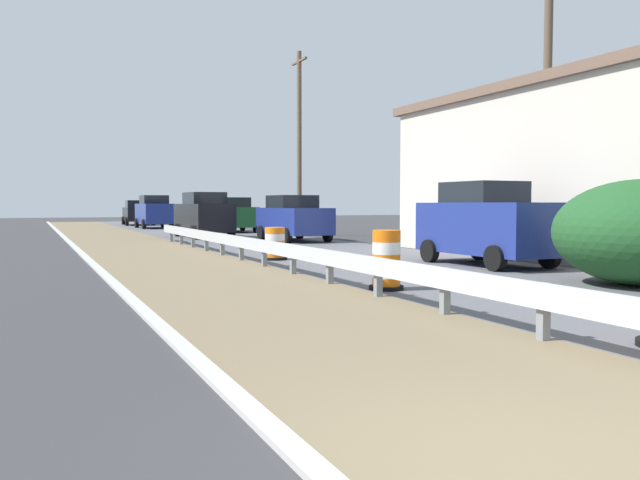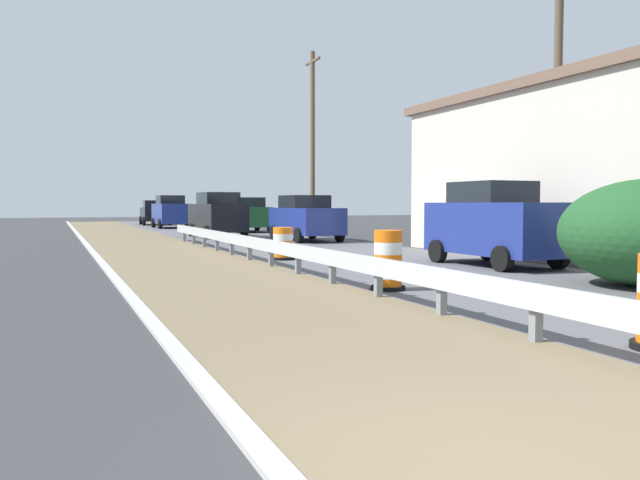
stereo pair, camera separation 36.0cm
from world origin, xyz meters
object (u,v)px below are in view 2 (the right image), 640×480
Objects in this scene: traffic_barrel_close at (388,263)px; utility_pole_mid at (313,141)px; car_trailing_near_lane at (248,215)px; car_lead_far_lane at (217,215)px; car_distant_a at (495,224)px; car_mid_far_lane at (306,218)px; car_lead_near_lane at (155,213)px; utility_pole_near at (557,93)px; traffic_barrel_mid at (283,245)px; car_trailing_far_lane at (170,212)px.

traffic_barrel_close is 21.15m from utility_pole_mid.
car_trailing_near_lane is 7.62m from utility_pole_mid.
car_lead_far_lane is 17.60m from car_distant_a.
car_lead_far_lane is 1.13× the size of car_distant_a.
car_mid_far_lane is at bearing 74.26° from traffic_barrel_close.
car_lead_near_lane is at bearing -1.62° from car_lead_far_lane.
utility_pole_mid reaches higher than car_distant_a.
utility_pole_near reaches higher than car_lead_far_lane.
car_mid_far_lane reaches higher than traffic_barrel_close.
utility_pole_mid is at bearing 174.00° from car_distant_a.
car_lead_far_lane is 18.36m from utility_pole_near.
car_mid_far_lane is (4.18, 8.94, 0.59)m from traffic_barrel_mid.
utility_pole_near reaches higher than car_lead_near_lane.
car_lead_near_lane is at bearing -165.80° from car_trailing_near_lane.
traffic_barrel_close is 33.92m from car_trailing_far_lane.
car_distant_a reaches higher than car_mid_far_lane.
traffic_barrel_mid is at bearing -11.34° from car_trailing_near_lane.
car_lead_far_lane is 5.35m from car_mid_far_lane.
car_trailing_near_lane reaches higher than car_lead_near_lane.
car_mid_far_lane is 0.49× the size of utility_pole_near.
car_lead_far_lane reaches higher than car_lead_near_lane.
traffic_barrel_mid is (0.36, 7.14, -0.09)m from traffic_barrel_close.
car_lead_far_lane is at bearing 85.58° from traffic_barrel_close.
car_lead_far_lane is (0.07, -20.37, 0.14)m from car_lead_near_lane.
car_trailing_far_lane is 0.44× the size of utility_pole_mid.
car_mid_far_lane is 5.55m from utility_pole_mid.
car_distant_a is at bearing 2.29° from car_trailing_near_lane.
car_lead_near_lane is 7.04m from car_trailing_far_lane.
car_distant_a is (0.21, -22.86, 0.11)m from car_trailing_near_lane.
car_lead_far_lane reaches higher than car_mid_far_lane.
utility_pole_mid reaches higher than car_lead_far_lane.
car_trailing_far_lane reaches higher than traffic_barrel_mid.
car_trailing_far_lane is 31.18m from utility_pole_near.
utility_pole_near is (5.60, -17.11, 3.64)m from car_lead_far_lane.
car_distant_a reaches higher than car_lead_near_lane.
car_trailing_near_lane is 0.48× the size of utility_pole_near.
traffic_barrel_mid is 0.21× the size of car_mid_far_lane.
utility_pole_mid is (1.55, -6.42, 3.80)m from car_trailing_near_lane.
car_distant_a is (3.49, -30.61, 0.01)m from car_trailing_far_lane.
car_lead_far_lane is (-3.19, -5.59, 0.09)m from car_trailing_near_lane.
traffic_barrel_mid is 19.52m from car_trailing_near_lane.
car_trailing_far_lane is (1.14, 26.74, 0.68)m from traffic_barrel_mid.
traffic_barrel_close is 0.28× the size of car_trailing_far_lane.
car_distant_a is (4.99, 3.28, 0.60)m from traffic_barrel_close.
utility_pole_near reaches higher than car_trailing_far_lane.
car_trailing_far_lane is at bearing 108.81° from utility_pole_mid.
utility_pole_mid is at bearing -162.44° from car_trailing_far_lane.
utility_pole_near is at bearing -163.69° from car_lead_far_lane.
car_lead_far_lane is at bearing -27.95° from car_trailing_near_lane.
car_trailing_near_lane is 1.06× the size of car_trailing_far_lane.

